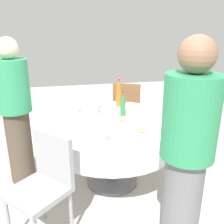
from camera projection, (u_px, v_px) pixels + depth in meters
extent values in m
plane|color=#B7B2A8|center=(112.00, 181.00, 2.78)|extent=(10.00, 10.00, 0.00)
cylinder|color=white|center=(112.00, 121.00, 2.55)|extent=(1.32, 1.32, 0.04)
cylinder|color=white|center=(112.00, 133.00, 2.59)|extent=(1.35, 1.35, 0.22)
cylinder|color=slate|center=(112.00, 162.00, 2.71)|extent=(0.14, 0.14, 0.48)
cylinder|color=slate|center=(112.00, 180.00, 2.78)|extent=(0.56, 0.56, 0.03)
cylinder|color=#2D6B38|center=(123.00, 108.00, 2.62)|extent=(0.06, 0.06, 0.18)
cone|color=#2D6B38|center=(123.00, 96.00, 2.58)|extent=(0.05, 0.05, 0.08)
cylinder|color=red|center=(123.00, 92.00, 2.56)|extent=(0.03, 0.03, 0.01)
cylinder|color=silver|center=(94.00, 107.00, 2.59)|extent=(0.07, 0.07, 0.21)
cone|color=silver|center=(94.00, 94.00, 2.54)|extent=(0.06, 0.06, 0.08)
cylinder|color=silver|center=(94.00, 90.00, 2.53)|extent=(0.03, 0.03, 0.01)
cylinder|color=#8C5619|center=(119.00, 97.00, 2.93)|extent=(0.07, 0.07, 0.24)
cone|color=#8C5619|center=(119.00, 83.00, 2.88)|extent=(0.06, 0.06, 0.08)
cylinder|color=red|center=(119.00, 79.00, 2.87)|extent=(0.03, 0.03, 0.01)
cylinder|color=white|center=(77.00, 113.00, 2.73)|extent=(0.06, 0.06, 0.00)
cylinder|color=white|center=(77.00, 110.00, 2.72)|extent=(0.01, 0.01, 0.06)
cylinder|color=white|center=(77.00, 104.00, 2.70)|extent=(0.07, 0.07, 0.07)
cylinder|color=gold|center=(77.00, 106.00, 2.71)|extent=(0.06, 0.06, 0.03)
cylinder|color=white|center=(105.00, 142.00, 2.03)|extent=(0.06, 0.06, 0.00)
cylinder|color=white|center=(105.00, 138.00, 2.02)|extent=(0.01, 0.01, 0.08)
cylinder|color=white|center=(105.00, 130.00, 1.99)|extent=(0.07, 0.07, 0.07)
cylinder|color=white|center=(98.00, 108.00, 2.89)|extent=(0.21, 0.21, 0.02)
ellipsoid|color=#8C9E59|center=(98.00, 106.00, 2.88)|extent=(0.10, 0.08, 0.02)
cylinder|color=white|center=(121.00, 121.00, 2.46)|extent=(0.20, 0.20, 0.02)
ellipsoid|color=#8C9E59|center=(121.00, 120.00, 2.46)|extent=(0.09, 0.08, 0.02)
cylinder|color=white|center=(152.00, 112.00, 2.73)|extent=(0.24, 0.24, 0.02)
cylinder|color=white|center=(141.00, 132.00, 2.21)|extent=(0.22, 0.22, 0.02)
ellipsoid|color=#8C9E59|center=(141.00, 130.00, 2.21)|extent=(0.10, 0.09, 0.02)
cube|color=silver|center=(87.00, 138.00, 2.10)|extent=(0.18, 0.06, 0.00)
cube|color=silver|center=(79.00, 123.00, 2.44)|extent=(0.18, 0.07, 0.00)
cube|color=silver|center=(129.00, 110.00, 2.81)|extent=(0.12, 0.15, 0.00)
cube|color=white|center=(159.00, 123.00, 2.41)|extent=(0.20, 0.20, 0.02)
cylinder|color=slate|center=(180.00, 211.00, 1.72)|extent=(0.26, 0.26, 0.86)
cylinder|color=#2D8C59|center=(190.00, 117.00, 1.50)|extent=(0.34, 0.34, 0.53)
sphere|color=#8C664C|center=(197.00, 54.00, 1.38)|extent=(0.22, 0.22, 0.22)
cylinder|color=#4C3F33|center=(20.00, 146.00, 2.70)|extent=(0.26, 0.26, 0.81)
cylinder|color=#2D8C59|center=(12.00, 86.00, 2.48)|extent=(0.34, 0.34, 0.53)
sphere|color=beige|center=(7.00, 48.00, 2.36)|extent=(0.21, 0.21, 0.21)
cube|color=brown|center=(128.00, 108.00, 3.85)|extent=(0.53, 0.53, 0.04)
cube|color=brown|center=(126.00, 98.00, 3.62)|extent=(0.19, 0.38, 0.42)
cylinder|color=gray|center=(139.00, 119.00, 4.06)|extent=(0.03, 0.03, 0.43)
cylinder|color=gray|center=(118.00, 118.00, 4.12)|extent=(0.03, 0.03, 0.43)
cylinder|color=gray|center=(137.00, 127.00, 3.74)|extent=(0.03, 0.03, 0.43)
cylinder|color=gray|center=(115.00, 125.00, 3.80)|extent=(0.03, 0.03, 0.43)
cube|color=#99999E|center=(38.00, 192.00, 1.88)|extent=(0.57, 0.57, 0.04)
cube|color=#99999E|center=(53.00, 158.00, 1.95)|extent=(0.32, 0.30, 0.42)
cylinder|color=gray|center=(8.00, 221.00, 1.91)|extent=(0.03, 0.03, 0.43)
cylinder|color=gray|center=(43.00, 198.00, 2.18)|extent=(0.03, 0.03, 0.43)
cylinder|color=gray|center=(71.00, 213.00, 1.99)|extent=(0.03, 0.03, 0.43)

